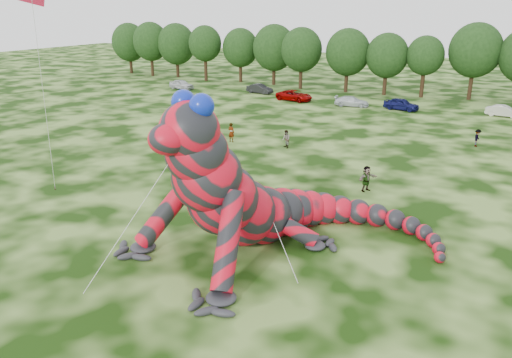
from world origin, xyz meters
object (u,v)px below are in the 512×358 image
object	(u,v)px
car_0	(181,84)
car_1	(260,89)
car_3	(352,101)
inflatable_gecko	(260,165)
car_2	(294,96)
tree_3	(205,53)
tree_7	(347,61)
tree_6	(301,58)
tree_9	(424,67)
tree_1	(151,49)
tree_4	(240,55)
spectator_5	(366,179)
spectator_2	(477,138)
flying_kite	(33,12)
car_5	(504,111)
tree_0	(130,48)
spectator_0	(231,132)
spectator_1	(286,139)
tree_10	(474,62)
tree_5	(274,55)
tree_8	(386,64)
car_4	(401,104)
tree_2	(177,50)

from	to	relation	value
car_0	car_1	world-z (taller)	car_0
car_1	car_3	world-z (taller)	car_1
inflatable_gecko	car_2	bearing A→B (deg)	130.73
tree_3	tree_7	world-z (taller)	tree_7
tree_7	tree_6	bearing A→B (deg)	-179.08
inflatable_gecko	tree_9	distance (m)	52.20
tree_9	car_3	distance (m)	13.72
tree_1	tree_7	world-z (taller)	tree_1
tree_3	tree_1	bearing A→B (deg)	175.55
tree_4	spectator_5	bearing A→B (deg)	-51.38
car_0	spectator_2	size ratio (longest dim) A/B	2.65
car_3	spectator_2	distance (m)	21.50
tree_1	car_2	distance (m)	36.43
car_0	car_3	bearing A→B (deg)	-81.21
flying_kite	tree_9	xyz separation A→B (m)	(12.93, 54.33, -7.90)
car_1	car_5	size ratio (longest dim) A/B	1.03
car_2	spectator_2	distance (m)	28.52
tree_0	car_5	bearing A→B (deg)	-9.42
car_2	car_3	size ratio (longest dim) A/B	1.16
tree_7	car_3	size ratio (longest dim) A/B	2.12
tree_3	tree_7	distance (m)	25.64
tree_4	tree_6	distance (m)	12.26
inflatable_gecko	spectator_0	distance (m)	21.97
car_5	spectator_1	bearing A→B (deg)	152.78
spectator_0	tree_7	bearing A→B (deg)	-85.40
tree_7	spectator_5	bearing A→B (deg)	-70.18
tree_9	tree_10	world-z (taller)	tree_10
flying_kite	spectator_2	distance (m)	38.61
car_0	spectator_0	size ratio (longest dim) A/B	2.33
car_0	spectator_0	bearing A→B (deg)	-124.62
tree_5	car_2	distance (m)	15.66
car_2	car_3	bearing A→B (deg)	-83.12
tree_1	car_3	bearing A→B (deg)	-15.75
spectator_0	spectator_5	xyz separation A→B (m)	(15.42, -7.33, -0.01)
spectator_1	tree_8	bearing A→B (deg)	129.39
tree_10	car_1	xyz separation A→B (m)	(-28.62, -9.00, -4.57)
flying_kite	car_2	bearing A→B (deg)	92.97
tree_10	car_4	size ratio (longest dim) A/B	2.38
tree_1	car_4	xyz separation A→B (m)	(48.90, -11.48, -4.15)
tree_5	car_1	size ratio (longest dim) A/B	2.35
tree_6	spectator_1	bearing A→B (deg)	-69.36
tree_2	spectator_2	distance (m)	60.02
car_4	spectator_5	bearing A→B (deg)	-162.15
inflatable_gecko	tree_8	bearing A→B (deg)	116.25
inflatable_gecko	tree_8	distance (m)	52.17
spectator_5	spectator_1	world-z (taller)	spectator_5
tree_1	car_1	bearing A→B (deg)	-17.35
tree_1	tree_4	distance (m)	18.73
inflatable_gecko	tree_8	world-z (taller)	tree_8
spectator_0	spectator_5	world-z (taller)	spectator_0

